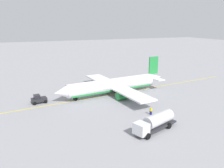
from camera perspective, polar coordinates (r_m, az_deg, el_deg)
name	(u,v)px	position (r m, az deg, el deg)	size (l,w,h in m)	color
ground_plane	(112,94)	(62.67, 0.00, -2.65)	(400.00, 400.00, 0.00)	#939399
airplane	(114,85)	(62.18, 0.42, -0.31)	(33.61, 30.45, 9.51)	white
fuel_tanker	(155,122)	(42.46, 10.84, -9.40)	(10.18, 5.46, 3.15)	#2D2D33
pushback_tug	(39,99)	(58.62, -18.02, -3.66)	(3.81, 2.69, 2.20)	#232328
refueling_worker	(151,111)	(49.70, 9.78, -6.74)	(0.39, 0.54, 1.71)	navy
safety_cone_nose	(61,92)	(65.08, -12.73, -2.03)	(0.63, 0.63, 0.70)	#F2590F
taxi_line_marking	(112,94)	(62.67, 0.00, -2.64)	(88.30, 0.30, 0.01)	yellow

